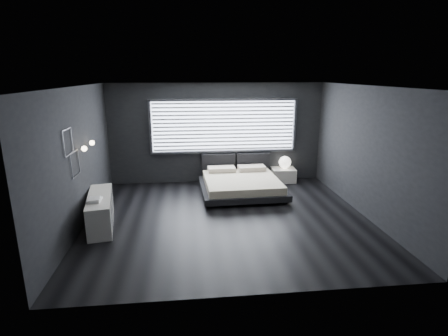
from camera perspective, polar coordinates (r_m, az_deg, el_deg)
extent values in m
plane|color=black|center=(7.67, 0.69, -8.17)|extent=(6.00, 6.00, 0.00)
plane|color=white|center=(7.04, 0.76, 13.22)|extent=(6.00, 6.00, 0.00)
cube|color=black|center=(9.91, -1.19, 5.66)|extent=(6.00, 0.04, 2.80)
cube|color=black|center=(4.63, 4.83, -5.67)|extent=(6.00, 0.04, 2.80)
cube|color=black|center=(7.50, -22.69, 1.35)|extent=(0.04, 5.50, 2.80)
cube|color=black|center=(8.15, 22.19, 2.43)|extent=(0.04, 5.50, 2.80)
cube|color=white|center=(9.88, -0.02, 6.87)|extent=(4.00, 0.02, 1.38)
cube|color=#47474C|center=(9.84, -11.97, 6.51)|extent=(0.06, 0.08, 1.48)
cube|color=#47474C|center=(10.27, 11.47, 6.88)|extent=(0.06, 0.08, 1.48)
cube|color=#47474C|center=(9.77, 0.00, 11.08)|extent=(4.14, 0.08, 0.06)
cube|color=#47474C|center=(9.98, 0.00, 2.69)|extent=(4.14, 0.08, 0.06)
cube|color=silver|center=(9.82, 0.02, 6.82)|extent=(3.94, 0.03, 1.32)
cube|color=black|center=(9.98, -0.92, 0.86)|extent=(0.96, 0.16, 0.52)
cube|color=black|center=(10.12, 4.73, 1.01)|extent=(0.96, 0.16, 0.52)
cylinder|color=silver|center=(7.49, -22.38, 2.94)|extent=(0.10, 0.02, 0.02)
sphere|color=#FFE5B7|center=(7.47, -21.86, 2.96)|extent=(0.11, 0.11, 0.11)
cylinder|color=silver|center=(8.05, -21.24, 3.84)|extent=(0.10, 0.02, 0.02)
sphere|color=#FFE5B7|center=(8.04, -20.76, 3.87)|extent=(0.11, 0.11, 0.11)
cube|color=#47474C|center=(6.85, -24.33, 5.78)|extent=(0.01, 0.46, 0.02)
cube|color=#47474C|center=(6.93, -23.91, 2.03)|extent=(0.01, 0.46, 0.02)
cube|color=#47474C|center=(7.10, -23.57, 4.26)|extent=(0.01, 0.02, 0.46)
cube|color=#47474C|center=(6.67, -24.70, 3.50)|extent=(0.01, 0.02, 0.46)
cube|color=#47474C|center=(7.16, -23.32, 2.41)|extent=(0.01, 0.46, 0.02)
cube|color=#47474C|center=(7.27, -22.95, -1.13)|extent=(0.01, 0.46, 0.02)
cube|color=#47474C|center=(7.43, -22.64, 1.07)|extent=(0.01, 0.02, 0.46)
cube|color=#47474C|center=(7.00, -23.66, 0.16)|extent=(0.01, 0.02, 0.46)
cube|color=black|center=(8.28, -2.26, -6.08)|extent=(0.12, 0.12, 0.08)
cube|color=black|center=(8.64, 9.78, -5.38)|extent=(0.12, 0.12, 0.08)
cube|color=black|center=(9.80, -3.24, -2.68)|extent=(0.12, 0.12, 0.08)
cube|color=black|center=(10.10, 7.02, -2.22)|extent=(0.12, 0.12, 0.08)
cube|color=black|center=(9.12, 2.86, -3.29)|extent=(2.16, 2.06, 0.15)
cube|color=beige|center=(9.07, 2.88, -2.27)|extent=(1.92, 1.92, 0.19)
cube|color=beige|center=(9.66, -0.43, -0.18)|extent=(0.75, 0.42, 0.12)
cube|color=beige|center=(9.80, 4.52, 0.00)|extent=(0.75, 0.42, 0.12)
cube|color=white|center=(10.28, 9.62, -1.09)|extent=(0.69, 0.59, 0.39)
sphere|color=white|center=(10.22, 9.92, 0.94)|extent=(0.35, 0.35, 0.35)
cube|color=white|center=(7.64, -19.50, -6.57)|extent=(0.72, 1.67, 0.65)
cube|color=#47474C|center=(7.63, -17.78, -6.46)|extent=(0.28, 1.57, 0.63)
cube|color=silver|center=(7.26, -20.40, -4.93)|extent=(0.25, 0.33, 0.04)
cube|color=silver|center=(7.22, -20.38, -4.74)|extent=(0.24, 0.31, 0.03)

